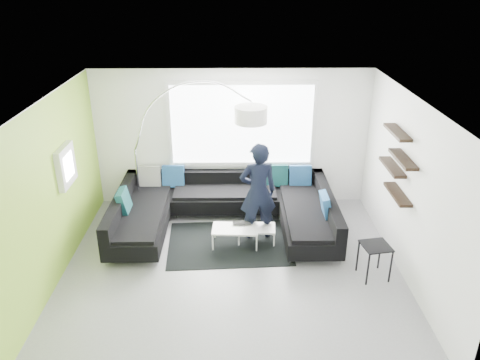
# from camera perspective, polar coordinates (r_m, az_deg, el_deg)

# --- Properties ---
(ground) EXTENTS (5.50, 5.50, 0.00)m
(ground) POSITION_cam_1_polar(r_m,az_deg,el_deg) (7.86, -0.97, -10.71)
(ground) COLOR gray
(ground) RESTS_ON ground
(room_shell) EXTENTS (5.54, 5.04, 2.82)m
(room_shell) POSITION_cam_1_polar(r_m,az_deg,el_deg) (7.18, -0.77, 2.17)
(room_shell) COLOR white
(room_shell) RESTS_ON ground
(sectional_sofa) EXTENTS (4.02, 2.49, 0.87)m
(sectional_sofa) POSITION_cam_1_polar(r_m,az_deg,el_deg) (8.72, -1.91, -3.98)
(sectional_sofa) COLOR black
(sectional_sofa) RESTS_ON ground
(rug) EXTENTS (2.25, 1.69, 0.01)m
(rug) POSITION_cam_1_polar(r_m,az_deg,el_deg) (8.51, -1.32, -7.69)
(rug) COLOR black
(rug) RESTS_ON ground
(coffee_table) EXTENTS (1.07, 0.66, 0.34)m
(coffee_table) POSITION_cam_1_polar(r_m,az_deg,el_deg) (8.43, 0.73, -6.68)
(coffee_table) COLOR white
(coffee_table) RESTS_ON ground
(arc_lamp) EXTENTS (2.73, 1.58, 2.73)m
(arc_lamp) POSITION_cam_1_polar(r_m,az_deg,el_deg) (9.17, -12.69, 3.63)
(arc_lamp) COLOR silver
(arc_lamp) RESTS_ON ground
(side_table) EXTENTS (0.49, 0.49, 0.58)m
(side_table) POSITION_cam_1_polar(r_m,az_deg,el_deg) (7.82, 16.01, -9.46)
(side_table) COLOR black
(side_table) RESTS_ON ground
(person) EXTENTS (0.79, 0.63, 1.82)m
(person) POSITION_cam_1_polar(r_m,az_deg,el_deg) (8.29, 2.20, -1.45)
(person) COLOR black
(person) RESTS_ON ground
(laptop) EXTENTS (0.34, 0.23, 0.03)m
(laptop) POSITION_cam_1_polar(r_m,az_deg,el_deg) (8.37, 0.23, -5.47)
(laptop) COLOR black
(laptop) RESTS_ON coffee_table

